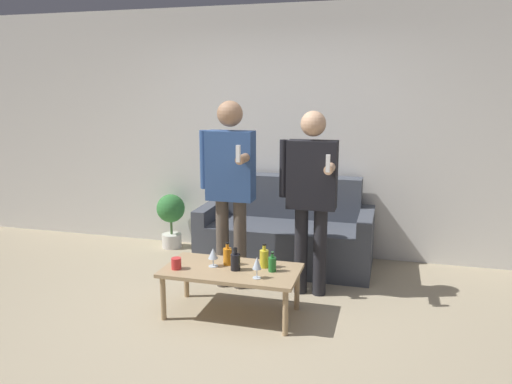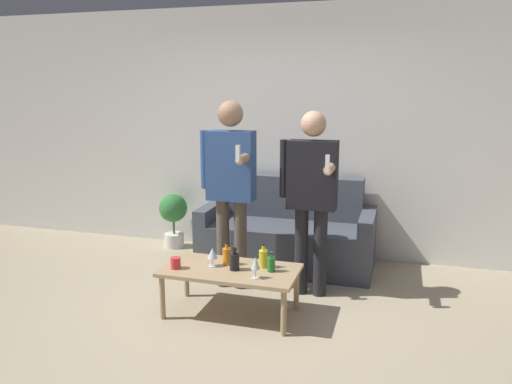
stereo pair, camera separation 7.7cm
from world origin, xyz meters
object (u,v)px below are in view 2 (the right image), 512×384
(person_standing_left, at_px, (230,180))
(person_standing_right, at_px, (311,189))
(couch, at_px, (288,234))
(coffee_table, at_px, (231,273))
(bottle_orange, at_px, (235,261))

(person_standing_left, bearing_deg, person_standing_right, 2.49)
(couch, distance_m, coffee_table, 1.33)
(couch, bearing_deg, person_standing_right, -63.24)
(coffee_table, xyz_separation_m, bottle_orange, (0.04, -0.02, 0.11))
(coffee_table, relative_size, person_standing_right, 0.67)
(person_standing_left, bearing_deg, bottle_orange, -68.29)
(couch, height_order, person_standing_right, person_standing_right)
(bottle_orange, xyz_separation_m, person_standing_left, (-0.23, 0.58, 0.55))
(couch, xyz_separation_m, bottle_orange, (-0.14, -1.33, 0.15))
(coffee_table, relative_size, person_standing_left, 0.64)
(couch, height_order, coffee_table, couch)
(person_standing_left, xyz_separation_m, person_standing_right, (0.73, 0.03, -0.06))
(couch, xyz_separation_m, coffee_table, (-0.18, -1.31, 0.03))
(coffee_table, bearing_deg, person_standing_left, 108.68)
(bottle_orange, height_order, person_standing_right, person_standing_right)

